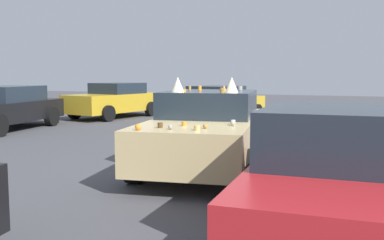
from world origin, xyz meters
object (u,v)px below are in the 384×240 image
object	(u,v)px
art_car_decorated	(207,129)
parked_sedan_far_left	(345,177)
parked_sedan_row_back_far	(219,104)
parked_sedan_far_right	(115,100)
parked_sedan_behind_left	(4,108)

from	to	relation	value
art_car_decorated	parked_sedan_far_left	size ratio (longest dim) A/B	1.17
art_car_decorated	parked_sedan_far_left	xyz separation A→B (m)	(-3.05, -2.58, -0.02)
parked_sedan_row_back_far	parked_sedan_far_right	distance (m)	4.59
art_car_decorated	parked_sedan_behind_left	distance (m)	8.40
parked_sedan_far_right	art_car_decorated	bearing A→B (deg)	53.14
parked_sedan_far_right	parked_sedan_behind_left	xyz separation A→B (m)	(-4.77, 1.15, 0.00)
art_car_decorated	parked_sedan_far_right	xyz separation A→B (m)	(7.70, 6.72, -0.02)
parked_sedan_row_back_far	parked_sedan_far_left	distance (m)	11.49
parked_sedan_row_back_far	parked_sedan_behind_left	bearing A→B (deg)	141.01
parked_sedan_far_left	parked_sedan_behind_left	bearing A→B (deg)	58.45
parked_sedan_far_right	parked_sedan_far_left	distance (m)	14.21
parked_sedan_behind_left	parked_sedan_far_right	bearing A→B (deg)	159.03
parked_sedan_far_right	parked_sedan_row_back_far	bearing A→B (deg)	98.60
parked_sedan_far_right	parked_sedan_behind_left	bearing A→B (deg)	-1.50
parked_sedan_far_right	parked_sedan_behind_left	distance (m)	4.91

